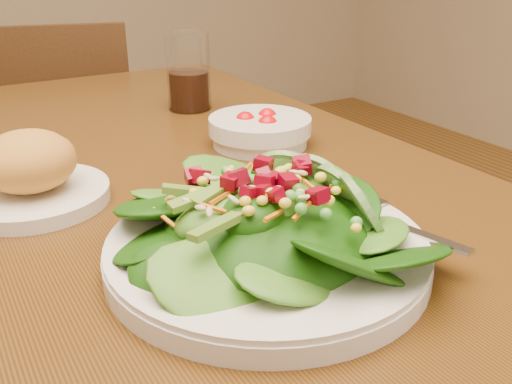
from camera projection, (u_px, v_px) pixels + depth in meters
dining_table at (127, 269)px, 0.73m from camera, size 0.90×1.40×0.75m
chair_far at (70, 161)px, 1.66m from camera, size 0.48×0.49×0.85m
salad_plate at (276, 229)px, 0.55m from camera, size 0.31×0.31×0.09m
bread_plate at (31, 174)px, 0.67m from camera, size 0.18×0.18×0.09m
tomato_bowl at (260, 130)px, 0.86m from camera, size 0.16×0.16×0.05m
drinking_glass at (189, 77)px, 1.04m from camera, size 0.08×0.08×0.14m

